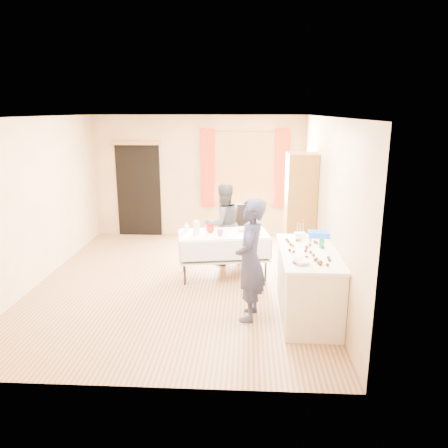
# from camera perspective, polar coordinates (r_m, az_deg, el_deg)

# --- Properties ---
(floor) EXTENTS (4.50, 5.50, 0.02)m
(floor) POSITION_cam_1_polar(r_m,az_deg,el_deg) (7.14, -5.75, -7.67)
(floor) COLOR #9E7047
(floor) RESTS_ON ground
(ceiling) EXTENTS (4.50, 5.50, 0.02)m
(ceiling) POSITION_cam_1_polar(r_m,az_deg,el_deg) (6.61, -6.34, 13.84)
(ceiling) COLOR white
(ceiling) RESTS_ON floor
(wall_back) EXTENTS (4.50, 0.02, 2.60)m
(wall_back) POSITION_cam_1_polar(r_m,az_deg,el_deg) (9.45, -3.41, 6.15)
(wall_back) COLOR tan
(wall_back) RESTS_ON floor
(wall_front) EXTENTS (4.50, 0.02, 2.60)m
(wall_front) POSITION_cam_1_polar(r_m,az_deg,el_deg) (4.15, -11.99, -5.31)
(wall_front) COLOR tan
(wall_front) RESTS_ON floor
(wall_left) EXTENTS (0.02, 5.50, 2.60)m
(wall_left) POSITION_cam_1_polar(r_m,az_deg,el_deg) (7.45, -23.47, 2.66)
(wall_left) COLOR tan
(wall_left) RESTS_ON floor
(wall_right) EXTENTS (0.02, 5.50, 2.60)m
(wall_right) POSITION_cam_1_polar(r_m,az_deg,el_deg) (6.78, 13.21, 2.39)
(wall_right) COLOR tan
(wall_right) RESTS_ON floor
(window_frame) EXTENTS (1.32, 0.06, 1.52)m
(window_frame) POSITION_cam_1_polar(r_m,az_deg,el_deg) (9.32, 2.71, 7.29)
(window_frame) COLOR olive
(window_frame) RESTS_ON wall_back
(window_pane) EXTENTS (1.20, 0.02, 1.40)m
(window_pane) POSITION_cam_1_polar(r_m,az_deg,el_deg) (9.31, 2.71, 7.27)
(window_pane) COLOR white
(window_pane) RESTS_ON wall_back
(curtain_left) EXTENTS (0.28, 0.06, 1.65)m
(curtain_left) POSITION_cam_1_polar(r_m,az_deg,el_deg) (9.31, -2.13, 7.28)
(curtain_left) COLOR #A72F18
(curtain_left) RESTS_ON wall_back
(curtain_right) EXTENTS (0.28, 0.06, 1.65)m
(curtain_right) POSITION_cam_1_polar(r_m,az_deg,el_deg) (9.30, 7.56, 7.16)
(curtain_right) COLOR #A72F18
(curtain_right) RESTS_ON wall_back
(doorway) EXTENTS (0.95, 0.04, 2.00)m
(doorway) POSITION_cam_1_polar(r_m,az_deg,el_deg) (9.70, -11.08, 4.33)
(doorway) COLOR black
(doorway) RESTS_ON floor
(door_lintel) EXTENTS (1.05, 0.06, 0.08)m
(door_lintel) POSITION_cam_1_polar(r_m,az_deg,el_deg) (9.55, -11.42, 10.33)
(door_lintel) COLOR olive
(door_lintel) RESTS_ON wall_back
(cabinet) EXTENTS (0.50, 0.60, 1.99)m
(cabinet) POSITION_cam_1_polar(r_m,az_deg,el_deg) (7.75, 9.90, 1.76)
(cabinet) COLOR brown
(cabinet) RESTS_ON floor
(counter) EXTENTS (0.76, 1.61, 0.91)m
(counter) POSITION_cam_1_polar(r_m,az_deg,el_deg) (5.98, 10.90, -7.63)
(counter) COLOR beige
(counter) RESTS_ON floor
(party_table) EXTENTS (1.57, 0.99, 0.75)m
(party_table) POSITION_cam_1_polar(r_m,az_deg,el_deg) (7.21, -0.07, -3.51)
(party_table) COLOR black
(party_table) RESTS_ON floor
(chair) EXTENTS (0.45, 0.45, 1.01)m
(chair) POSITION_cam_1_polar(r_m,az_deg,el_deg) (8.09, 1.94, -2.55)
(chair) COLOR black
(chair) RESTS_ON floor
(girl) EXTENTS (0.70, 0.56, 1.63)m
(girl) POSITION_cam_1_polar(r_m,az_deg,el_deg) (5.68, 3.43, -4.71)
(girl) COLOR #1E1F3D
(girl) RESTS_ON floor
(woman) EXTENTS (1.16, 1.13, 1.46)m
(woman) POSITION_cam_1_polar(r_m,az_deg,el_deg) (7.75, -0.08, 0.00)
(woman) COLOR black
(woman) RESTS_ON floor
(soda_can) EXTENTS (0.08, 0.08, 0.12)m
(soda_can) POSITION_cam_1_polar(r_m,az_deg,el_deg) (5.96, 12.64, -2.52)
(soda_can) COLOR #168C46
(soda_can) RESTS_ON counter
(mixing_bowl) EXTENTS (0.35, 0.35, 0.05)m
(mixing_bowl) POSITION_cam_1_polar(r_m,az_deg,el_deg) (5.32, 10.10, -4.90)
(mixing_bowl) COLOR white
(mixing_bowl) RESTS_ON counter
(foam_block) EXTENTS (0.16, 0.12, 0.08)m
(foam_block) POSITION_cam_1_polar(r_m,az_deg,el_deg) (6.37, 9.88, -1.46)
(foam_block) COLOR white
(foam_block) RESTS_ON counter
(blue_basket) EXTENTS (0.31, 0.22, 0.08)m
(blue_basket) POSITION_cam_1_polar(r_m,az_deg,el_deg) (6.48, 12.29, -1.31)
(blue_basket) COLOR blue
(blue_basket) RESTS_ON counter
(pitcher) EXTENTS (0.11, 0.11, 0.22)m
(pitcher) POSITION_cam_1_polar(r_m,az_deg,el_deg) (6.98, -3.64, -0.61)
(pitcher) COLOR silver
(pitcher) RESTS_ON party_table
(cup_red) EXTENTS (0.20, 0.20, 0.11)m
(cup_red) POSITION_cam_1_polar(r_m,az_deg,el_deg) (7.16, -1.80, -0.65)
(cup_red) COLOR red
(cup_red) RESTS_ON party_table
(cup_rainbow) EXTENTS (0.17, 0.17, 0.10)m
(cup_rainbow) POSITION_cam_1_polar(r_m,az_deg,el_deg) (6.95, -0.51, -1.16)
(cup_rainbow) COLOR red
(cup_rainbow) RESTS_ON party_table
(small_bowl) EXTENTS (0.20, 0.20, 0.06)m
(small_bowl) POSITION_cam_1_polar(r_m,az_deg,el_deg) (7.25, 2.39, -0.68)
(small_bowl) COLOR white
(small_bowl) RESTS_ON party_table
(pastry_tray) EXTENTS (0.33, 0.29, 0.02)m
(pastry_tray) POSITION_cam_1_polar(r_m,az_deg,el_deg) (7.09, 3.85, -1.20)
(pastry_tray) COLOR white
(pastry_tray) RESTS_ON party_table
(bottle) EXTENTS (0.13, 0.13, 0.16)m
(bottle) POSITION_cam_1_polar(r_m,az_deg,el_deg) (7.21, -4.92, -0.39)
(bottle) COLOR white
(bottle) RESTS_ON party_table
(cake_balls) EXTENTS (0.50, 1.06, 0.04)m
(cake_balls) POSITION_cam_1_polar(r_m,az_deg,el_deg) (5.74, 10.77, -3.49)
(cake_balls) COLOR #3F2314
(cake_balls) RESTS_ON counter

